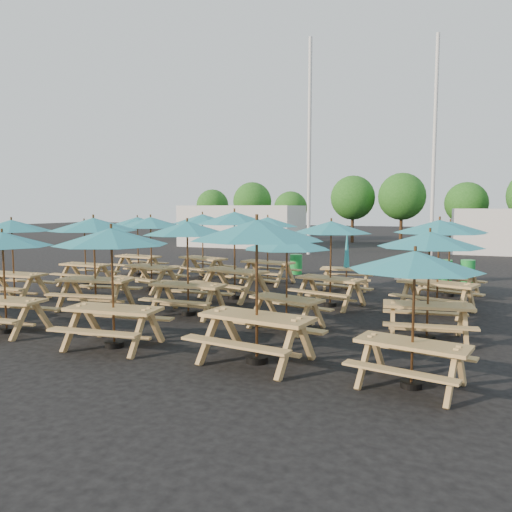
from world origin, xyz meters
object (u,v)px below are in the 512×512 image
at_px(picnic_unit_16, 415,268).
at_px(waste_bin_1, 401,269).
at_px(picnic_unit_11, 268,225).
at_px(waste_bin_2, 445,271).
at_px(picnic_unit_1, 12,230).
at_px(picnic_unit_2, 84,229).
at_px(picnic_unit_17, 430,245).
at_px(picnic_unit_5, 94,229).
at_px(picnic_unit_8, 111,243).
at_px(picnic_unit_14, 331,232).
at_px(picnic_unit_9, 187,233).
at_px(picnic_unit_15, 347,263).
at_px(picnic_unit_4, 3,245).
at_px(waste_bin_3, 468,271).
at_px(picnic_unit_18, 439,232).
at_px(picnic_unit_12, 257,238).
at_px(picnic_unit_10, 234,223).
at_px(waste_bin_0, 296,264).
at_px(picnic_unit_13, 287,247).
at_px(picnic_unit_7, 203,222).
at_px(picnic_unit_19, 450,231).
at_px(picnic_unit_6, 151,226).
at_px(picnic_unit_3, 137,224).

bearing_deg(picnic_unit_16, waste_bin_1, 108.46).
height_order(picnic_unit_11, waste_bin_2, picnic_unit_11).
height_order(picnic_unit_1, picnic_unit_11, picnic_unit_11).
height_order(picnic_unit_1, picnic_unit_2, picnic_unit_1).
bearing_deg(picnic_unit_2, picnic_unit_17, -13.51).
distance_m(picnic_unit_2, picnic_unit_5, 4.30).
distance_m(picnic_unit_8, picnic_unit_14, 6.20).
height_order(picnic_unit_9, picnic_unit_15, picnic_unit_9).
xyz_separation_m(picnic_unit_4, picnic_unit_5, (0.08, 2.72, 0.22)).
bearing_deg(picnic_unit_4, waste_bin_3, 46.59).
height_order(picnic_unit_9, picnic_unit_18, picnic_unit_18).
bearing_deg(picnic_unit_16, picnic_unit_4, -169.35).
distance_m(picnic_unit_16, waste_bin_2, 11.59).
distance_m(picnic_unit_8, picnic_unit_12, 2.90).
bearing_deg(picnic_unit_9, picnic_unit_10, 85.96).
relative_size(picnic_unit_15, picnic_unit_16, 0.93).
height_order(picnic_unit_18, waste_bin_1, picnic_unit_18).
relative_size(picnic_unit_4, waste_bin_0, 2.79).
height_order(picnic_unit_1, picnic_unit_14, picnic_unit_1).
distance_m(picnic_unit_5, picnic_unit_10, 3.91).
relative_size(picnic_unit_13, waste_bin_2, 2.99).
bearing_deg(picnic_unit_11, picnic_unit_4, -95.82).
bearing_deg(picnic_unit_11, picnic_unit_10, -75.53).
bearing_deg(picnic_unit_9, waste_bin_3, 52.16).
xyz_separation_m(picnic_unit_7, picnic_unit_11, (2.63, -0.10, -0.08)).
height_order(picnic_unit_5, picnic_unit_8, picnic_unit_5).
bearing_deg(waste_bin_0, picnic_unit_19, -27.69).
bearing_deg(picnic_unit_10, picnic_unit_19, 43.11).
xyz_separation_m(picnic_unit_6, waste_bin_3, (9.39, 6.00, -1.68)).
relative_size(picnic_unit_4, picnic_unit_12, 0.85).
xyz_separation_m(picnic_unit_5, picnic_unit_16, (8.25, -2.78, -0.31)).
distance_m(picnic_unit_9, picnic_unit_18, 6.27).
distance_m(picnic_unit_8, picnic_unit_18, 7.93).
xyz_separation_m(picnic_unit_2, picnic_unit_8, (5.81, -5.78, 0.06)).
distance_m(picnic_unit_6, picnic_unit_10, 3.09).
bearing_deg(picnic_unit_1, picnic_unit_11, 41.55).
height_order(picnic_unit_4, waste_bin_2, picnic_unit_4).
bearing_deg(picnic_unit_1, picnic_unit_2, 85.77).
height_order(picnic_unit_1, waste_bin_3, picnic_unit_1).
xyz_separation_m(picnic_unit_13, picnic_unit_16, (2.92, -2.73, -0.01)).
bearing_deg(picnic_unit_3, picnic_unit_18, -8.91).
bearing_deg(picnic_unit_11, picnic_unit_7, -170.93).
distance_m(picnic_unit_7, picnic_unit_16, 12.08).
relative_size(picnic_unit_1, picnic_unit_3, 0.99).
bearing_deg(picnic_unit_17, picnic_unit_1, 171.65).
bearing_deg(picnic_unit_6, picnic_unit_19, 32.78).
relative_size(picnic_unit_6, waste_bin_1, 3.49).
bearing_deg(picnic_unit_16, picnic_unit_14, 126.65).
distance_m(picnic_unit_4, waste_bin_1, 13.45).
distance_m(picnic_unit_18, waste_bin_1, 6.25).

